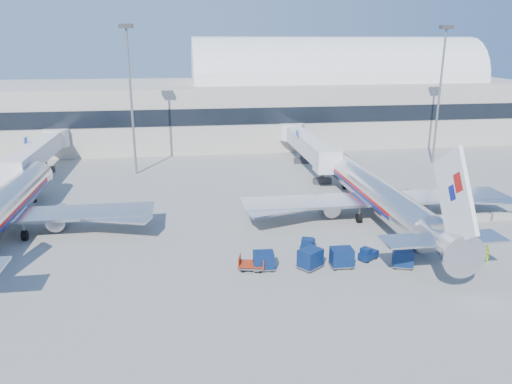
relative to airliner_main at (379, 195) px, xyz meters
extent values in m
plane|color=gray|center=(-10.00, -4.51, -2.93)|extent=(260.00, 260.00, 0.00)
cube|color=#B2AA9E|center=(-35.00, 51.49, 3.07)|extent=(170.00, 28.00, 12.00)
cube|color=black|center=(-35.00, 37.54, 4.07)|extent=(170.00, 0.40, 3.00)
cylinder|color=silver|center=(10.00, 51.49, 9.07)|extent=(60.00, 18.00, 18.00)
cylinder|color=silver|center=(0.00, 1.49, -0.03)|extent=(3.80, 28.00, 3.80)
sphere|color=silver|center=(0.00, 15.49, -0.03)|extent=(3.72, 3.72, 3.72)
cone|color=silver|center=(0.00, -15.51, 0.37)|extent=(3.80, 6.00, 3.80)
cube|color=#B8100E|center=(0.00, 2.49, 0.22)|extent=(3.85, 20.16, 0.32)
cube|color=navy|center=(0.00, 2.49, -0.15)|extent=(3.85, 20.16, 0.32)
cube|color=white|center=(0.00, -16.01, 4.77)|extent=(0.35, 7.79, 8.74)
cube|color=silver|center=(0.00, -15.01, 0.57)|extent=(11.00, 3.00, 0.18)
cube|color=silver|center=(0.00, 0.49, -0.63)|extent=(32.00, 5.00, 0.28)
cylinder|color=#B7B7BC|center=(-5.50, 1.99, -1.58)|extent=(2.10, 3.80, 2.10)
cylinder|color=#B7B7BC|center=(5.50, 1.99, -1.58)|extent=(2.10, 3.80, 2.10)
cylinder|color=black|center=(0.00, 12.49, -2.48)|extent=(0.40, 0.90, 0.90)
cylinder|color=silver|center=(-42.00, 1.49, -0.03)|extent=(3.80, 28.00, 3.80)
sphere|color=silver|center=(-42.00, 15.49, -0.03)|extent=(3.72, 3.72, 3.72)
cube|color=#B8100E|center=(-42.00, 2.49, 0.22)|extent=(3.85, 20.16, 0.32)
cube|color=navy|center=(-42.00, 2.49, -0.15)|extent=(3.85, 20.16, 0.32)
cube|color=silver|center=(-42.00, 0.49, -0.63)|extent=(32.00, 5.00, 0.28)
cylinder|color=#B7B7BC|center=(-36.50, 1.99, -1.58)|extent=(2.10, 3.80, 2.10)
cylinder|color=black|center=(-42.00, 12.49, -2.48)|extent=(0.40, 0.90, 0.90)
cube|color=silver|center=(-2.40, 25.49, 1.07)|extent=(2.70, 24.00, 2.70)
cube|color=silver|center=(-2.40, 13.29, 1.07)|extent=(3.40, 3.20, 3.20)
cylinder|color=silver|center=(-2.40, 36.99, 1.07)|extent=(4.40, 4.40, 3.00)
cube|color=#2D2D30|center=(-2.40, 15.49, -1.13)|extent=(0.50, 0.50, 3.00)
cube|color=#2D2D30|center=(-2.40, 15.49, -2.48)|extent=(2.60, 1.00, 0.90)
cube|color=#2D2D30|center=(-2.40, 28.49, -1.13)|extent=(0.50, 0.50, 3.00)
cube|color=#2D2D30|center=(-2.40, 28.49, -2.48)|extent=(2.60, 1.00, 0.90)
cube|color=#1B3496|center=(-4.00, 25.49, 2.87)|extent=(0.12, 1.40, 0.90)
cube|color=silver|center=(-44.40, 25.49, 1.07)|extent=(2.70, 24.00, 2.70)
cube|color=silver|center=(-44.40, 13.29, 1.07)|extent=(3.40, 3.20, 3.20)
cylinder|color=silver|center=(-44.40, 36.99, 1.07)|extent=(4.40, 4.40, 3.00)
cube|color=#2D2D30|center=(-44.40, 15.49, -1.13)|extent=(0.50, 0.50, 3.00)
cube|color=#2D2D30|center=(-44.40, 15.49, -2.48)|extent=(2.60, 1.00, 0.90)
cube|color=#2D2D30|center=(-44.40, 28.49, -1.13)|extent=(0.50, 0.50, 3.00)
cube|color=#2D2D30|center=(-44.40, 28.49, -2.48)|extent=(2.60, 1.00, 0.90)
cube|color=#1B3496|center=(-46.00, 25.49, 2.87)|extent=(0.12, 1.40, 0.90)
cylinder|color=slate|center=(-30.00, 25.49, 8.07)|extent=(0.36, 0.36, 22.00)
cube|color=#2D2D30|center=(-30.00, 25.49, 19.37)|extent=(2.00, 1.20, 0.60)
cylinder|color=slate|center=(20.00, 25.49, 8.07)|extent=(0.36, 0.36, 22.00)
cube|color=#2D2D30|center=(20.00, 25.49, 19.37)|extent=(2.00, 1.20, 0.60)
cube|color=#9E9E96|center=(8.00, -2.51, -2.48)|extent=(3.00, 0.55, 0.90)
cube|color=#9E9E96|center=(11.30, -2.51, -2.48)|extent=(3.00, 0.55, 0.90)
cube|color=#9E9E96|center=(14.60, -2.51, -2.48)|extent=(3.00, 0.55, 0.90)
cube|color=#091B43|center=(-5.19, -10.93, -2.44)|extent=(2.25, 1.98, 0.66)
cube|color=#091B43|center=(-5.56, -11.18, -1.91)|extent=(1.15, 1.18, 0.62)
cylinder|color=black|center=(-4.83, -10.21, -2.68)|extent=(0.52, 0.44, 0.49)
cube|color=#091B43|center=(0.10, -9.16, -2.31)|extent=(2.85, 1.96, 0.85)
cube|color=#091B43|center=(-0.44, -9.00, -1.63)|extent=(1.29, 1.36, 0.79)
cylinder|color=black|center=(1.11, -8.92, -2.61)|extent=(0.68, 0.41, 0.63)
cube|color=#091B43|center=(-10.53, -8.27, -2.32)|extent=(2.08, 2.81, 0.82)
cube|color=#091B43|center=(-10.73, -8.79, -1.66)|extent=(1.38, 1.32, 0.77)
cylinder|color=black|center=(-10.68, -7.28, -2.62)|extent=(0.45, 0.66, 0.62)
cube|color=#091B43|center=(-8.27, -12.16, -1.87)|extent=(2.04, 1.60, 1.62)
cube|color=slate|center=(-8.27, -12.16, -2.68)|extent=(2.15, 1.66, 0.11)
cylinder|color=black|center=(-7.48, -11.56, -2.70)|extent=(0.45, 0.19, 0.45)
cube|color=#091B43|center=(-11.23, -11.99, -1.85)|extent=(2.58, 2.49, 1.64)
cube|color=slate|center=(-11.23, -11.99, -2.68)|extent=(2.70, 2.60, 0.11)
cylinder|color=black|center=(-10.97, -11.02, -2.70)|extent=(0.47, 0.42, 0.45)
cube|color=#091B43|center=(-15.55, -11.65, -1.94)|extent=(1.95, 1.55, 1.51)
cube|color=slate|center=(-15.55, -11.65, -2.70)|extent=(2.05, 1.61, 0.10)
cylinder|color=black|center=(-14.79, -11.12, -2.72)|extent=(0.42, 0.19, 0.42)
cube|color=#091B43|center=(-2.65, -13.02, -1.97)|extent=(2.16, 1.90, 1.46)
cube|color=slate|center=(-2.65, -13.02, -2.71)|extent=(2.27, 1.97, 0.10)
cylinder|color=black|center=(-1.81, -12.71, -2.73)|extent=(0.43, 0.28, 0.40)
cube|color=#091B43|center=(5.30, -10.50, -2.00)|extent=(2.15, 1.93, 1.42)
cube|color=slate|center=(5.30, -10.50, -2.71)|extent=(2.25, 2.01, 0.10)
cylinder|color=black|center=(6.14, -10.26, -2.73)|extent=(0.42, 0.29, 0.39)
cube|color=slate|center=(-16.61, -11.53, -2.55)|extent=(2.71, 2.15, 0.13)
cube|color=#97270D|center=(-16.61, -11.53, -2.33)|extent=(2.73, 2.21, 0.09)
cylinder|color=black|center=(-15.73, -11.13, -2.71)|extent=(0.46, 0.27, 0.44)
imported|color=#C8FF1A|center=(5.54, -13.24, -2.01)|extent=(0.80, 0.77, 1.84)
camera|label=1|loc=(-22.31, -53.04, 17.36)|focal=35.00mm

